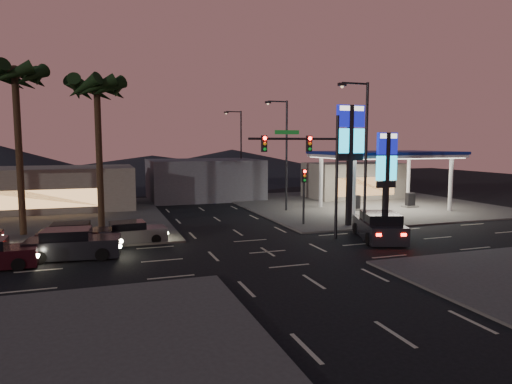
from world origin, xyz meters
name	(u,v)px	position (x,y,z in m)	size (l,w,h in m)	color
ground	(268,252)	(0.00, 0.00, 0.00)	(140.00, 140.00, 0.00)	black
corner_lot_ne	(360,204)	(16.00, 16.00, 0.06)	(24.00, 24.00, 0.12)	#47443F
corner_lot_nw	(8,221)	(-16.00, 16.00, 0.06)	(24.00, 24.00, 0.12)	#47443F
gas_station	(385,156)	(16.00, 12.00, 5.08)	(12.20, 8.20, 5.47)	silver
convenience_store	(352,181)	(18.00, 21.00, 2.00)	(10.00, 6.00, 4.00)	#726B5B
pylon_sign_tall	(350,141)	(8.50, 5.50, 6.39)	(2.20, 0.35, 9.00)	black
pylon_sign_short	(387,165)	(11.00, 4.50, 4.66)	(1.60, 0.35, 7.00)	black
traffic_signal_mast	(313,159)	(3.76, 1.99, 5.23)	(6.10, 0.39, 8.00)	black
pedestal_signal	(304,187)	(5.50, 6.98, 2.92)	(0.32, 0.39, 4.30)	black
streetlight_near	(363,151)	(6.79, 1.00, 5.72)	(2.14, 0.25, 10.00)	black
streetlight_mid	(284,149)	(6.79, 14.00, 5.72)	(2.14, 0.25, 10.00)	black
streetlight_far	(239,147)	(6.79, 28.00, 5.72)	(2.14, 0.25, 10.00)	black
palm_a	(97,96)	(-9.00, 9.50, 9.43)	(4.41, 4.41, 10.86)	black
palm_b	(15,85)	(-14.00, 9.50, 9.97)	(4.41, 4.41, 11.46)	black
building_far_west	(44,189)	(-14.00, 22.00, 2.00)	(16.00, 8.00, 4.00)	#726B5B
building_far_mid	(204,179)	(2.00, 26.00, 2.20)	(12.00, 9.00, 4.40)	#4C4C51
hill_right	(232,163)	(15.00, 60.00, 2.50)	(50.00, 50.00, 5.00)	black
hill_center	(152,167)	(0.00, 60.00, 2.00)	(60.00, 60.00, 4.00)	black
car_lane_a_front	(72,245)	(-10.54, 2.07, 0.75)	(5.12, 2.51, 1.62)	black
car_lane_b_front	(131,233)	(-7.27, 4.89, 0.64)	(4.35, 2.11, 1.38)	#59595C
car_lane_b_mid	(75,235)	(-10.55, 5.19, 0.66)	(4.50, 2.14, 1.43)	black
suv_station	(379,227)	(7.98, 0.78, 0.84)	(3.86, 5.84, 1.81)	black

